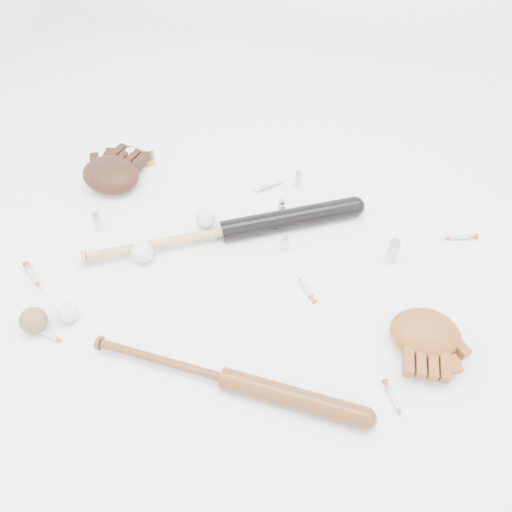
% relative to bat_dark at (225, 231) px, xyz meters
% --- Properties ---
extents(bat_dark, '(0.92, 0.56, 0.07)m').
position_rel_bat_dark_xyz_m(bat_dark, '(0.00, 0.00, 0.00)').
color(bat_dark, black).
rests_on(bat_dark, ground).
extents(bat_wood, '(0.83, 0.09, 0.06)m').
position_rel_bat_dark_xyz_m(bat_wood, '(0.16, -0.52, -0.01)').
color(bat_wood, brown).
rests_on(bat_wood, ground).
extents(glove_dark, '(0.32, 0.32, 0.10)m').
position_rel_bat_dark_xyz_m(glove_dark, '(-0.50, 0.16, 0.01)').
color(glove_dark, '#32190D').
rests_on(glove_dark, ground).
extents(glove_tan, '(0.26, 0.26, 0.09)m').
position_rel_bat_dark_xyz_m(glove_tan, '(0.68, -0.25, 0.01)').
color(glove_tan, brown).
rests_on(glove_tan, ground).
extents(trading_card, '(0.10, 0.11, 0.01)m').
position_rel_bat_dark_xyz_m(trading_card, '(-0.43, 0.33, -0.03)').
color(trading_card, gold).
rests_on(trading_card, ground).
extents(pedestal, '(0.08, 0.08, 0.04)m').
position_rel_bat_dark_xyz_m(pedestal, '(-0.07, 0.01, -0.02)').
color(pedestal, white).
rests_on(pedestal, ground).
extents(baseball_on_pedestal, '(0.07, 0.07, 0.07)m').
position_rel_bat_dark_xyz_m(baseball_on_pedestal, '(-0.07, 0.01, 0.04)').
color(baseball_on_pedestal, silver).
rests_on(baseball_on_pedestal, pedestal).
extents(baseball_left, '(0.07, 0.07, 0.07)m').
position_rel_bat_dark_xyz_m(baseball_left, '(-0.24, -0.16, 0.00)').
color(baseball_left, silver).
rests_on(baseball_left, ground).
extents(baseball_upper, '(0.07, 0.07, 0.07)m').
position_rel_bat_dark_xyz_m(baseball_upper, '(-0.48, 0.30, -0.00)').
color(baseball_upper, silver).
rests_on(baseball_upper, ground).
extents(baseball_mid, '(0.07, 0.07, 0.07)m').
position_rel_bat_dark_xyz_m(baseball_mid, '(-0.37, -0.44, -0.00)').
color(baseball_mid, silver).
rests_on(baseball_mid, ground).
extents(baseball_aged, '(0.08, 0.08, 0.08)m').
position_rel_bat_dark_xyz_m(baseball_aged, '(-0.45, -0.49, 0.00)').
color(baseball_aged, brown).
rests_on(baseball_aged, ground).
extents(syringe_0, '(0.14, 0.12, 0.02)m').
position_rel_bat_dark_xyz_m(syringe_0, '(-0.56, -0.32, -0.03)').
color(syringe_0, '#ADBCC6').
rests_on(syringe_0, ground).
extents(syringe_1, '(0.10, 0.12, 0.02)m').
position_rel_bat_dark_xyz_m(syringe_1, '(0.32, -0.15, -0.03)').
color(syringe_1, '#ADBCC6').
rests_on(syringe_1, ground).
extents(syringe_2, '(0.14, 0.14, 0.02)m').
position_rel_bat_dark_xyz_m(syringe_2, '(0.09, 0.30, -0.03)').
color(syringe_2, '#ADBCC6').
rests_on(syringe_2, ground).
extents(syringe_3, '(0.09, 0.13, 0.02)m').
position_rel_bat_dark_xyz_m(syringe_3, '(0.62, -0.46, -0.03)').
color(syringe_3, '#ADBCC6').
rests_on(syringe_3, ground).
extents(syringe_4, '(0.15, 0.07, 0.02)m').
position_rel_bat_dark_xyz_m(syringe_4, '(0.79, 0.20, -0.03)').
color(syringe_4, '#ADBCC6').
rests_on(syringe_4, ground).
extents(syringe_5, '(0.15, 0.06, 0.02)m').
position_rel_bat_dark_xyz_m(syringe_5, '(-0.40, -0.51, -0.03)').
color(syringe_5, '#ADBCC6').
rests_on(syringe_5, ground).
extents(vial_0, '(0.03, 0.03, 0.07)m').
position_rel_bat_dark_xyz_m(vial_0, '(0.16, 0.16, -0.00)').
color(vial_0, silver).
rests_on(vial_0, ground).
extents(vial_1, '(0.03, 0.03, 0.07)m').
position_rel_bat_dark_xyz_m(vial_1, '(0.19, 0.33, -0.00)').
color(vial_1, silver).
rests_on(vial_1, ground).
extents(vial_2, '(0.03, 0.03, 0.07)m').
position_rel_bat_dark_xyz_m(vial_2, '(0.21, 0.00, -0.00)').
color(vial_2, silver).
rests_on(vial_2, ground).
extents(vial_3, '(0.04, 0.04, 0.09)m').
position_rel_bat_dark_xyz_m(vial_3, '(0.57, 0.05, 0.01)').
color(vial_3, silver).
rests_on(vial_3, ground).
extents(vial_4, '(0.03, 0.03, 0.07)m').
position_rel_bat_dark_xyz_m(vial_4, '(-0.44, -0.07, 0.00)').
color(vial_4, silver).
rests_on(vial_4, ground).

